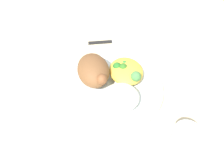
{
  "coord_description": "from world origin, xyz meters",
  "views": [
    {
      "loc": [
        0.4,
        -0.1,
        0.5
      ],
      "look_at": [
        0.0,
        0.0,
        0.03
      ],
      "focal_mm": 37.19,
      "sensor_mm": 36.0,
      "label": 1
    }
  ],
  "objects_px": {
    "plate": "(112,88)",
    "knife": "(112,41)",
    "mac_cheese_with_broccoli": "(126,71)",
    "water_glass": "(184,141)",
    "rice_pile": "(121,97)",
    "fork": "(108,47)",
    "roasted_chicken": "(94,70)"
  },
  "relations": [
    {
      "from": "plate",
      "to": "knife",
      "type": "distance_m",
      "value": 0.21
    },
    {
      "from": "mac_cheese_with_broccoli",
      "to": "water_glass",
      "type": "xyz_separation_m",
      "value": [
        0.24,
        0.06,
        0.0
      ]
    },
    {
      "from": "plate",
      "to": "knife",
      "type": "xyz_separation_m",
      "value": [
        -0.21,
        0.05,
        -0.01
      ]
    },
    {
      "from": "mac_cheese_with_broccoli",
      "to": "knife",
      "type": "bearing_deg",
      "value": 179.13
    },
    {
      "from": "plate",
      "to": "water_glass",
      "type": "height_order",
      "value": "water_glass"
    },
    {
      "from": "roasted_chicken",
      "to": "plate",
      "type": "bearing_deg",
      "value": 46.77
    },
    {
      "from": "fork",
      "to": "knife",
      "type": "xyz_separation_m",
      "value": [
        -0.02,
        0.02,
        0.0
      ]
    },
    {
      "from": "rice_pile",
      "to": "mac_cheese_with_broccoli",
      "type": "xyz_separation_m",
      "value": [
        -0.09,
        0.04,
        -0.0
      ]
    },
    {
      "from": "roasted_chicken",
      "to": "mac_cheese_with_broccoli",
      "type": "distance_m",
      "value": 0.09
    },
    {
      "from": "plate",
      "to": "water_glass",
      "type": "xyz_separation_m",
      "value": [
        0.21,
        0.11,
        0.03
      ]
    },
    {
      "from": "plate",
      "to": "rice_pile",
      "type": "height_order",
      "value": "rice_pile"
    },
    {
      "from": "mac_cheese_with_broccoli",
      "to": "fork",
      "type": "distance_m",
      "value": 0.16
    },
    {
      "from": "fork",
      "to": "water_glass",
      "type": "bearing_deg",
      "value": 10.98
    },
    {
      "from": "water_glass",
      "to": "fork",
      "type": "bearing_deg",
      "value": -169.02
    },
    {
      "from": "fork",
      "to": "plate",
      "type": "bearing_deg",
      "value": -10.17
    },
    {
      "from": "knife",
      "to": "water_glass",
      "type": "distance_m",
      "value": 0.42
    },
    {
      "from": "knife",
      "to": "plate",
      "type": "bearing_deg",
      "value": -13.96
    },
    {
      "from": "rice_pile",
      "to": "knife",
      "type": "bearing_deg",
      "value": 170.58
    },
    {
      "from": "rice_pile",
      "to": "mac_cheese_with_broccoli",
      "type": "distance_m",
      "value": 0.1
    },
    {
      "from": "fork",
      "to": "roasted_chicken",
      "type": "bearing_deg",
      "value": -27.36
    },
    {
      "from": "plate",
      "to": "mac_cheese_with_broccoli",
      "type": "xyz_separation_m",
      "value": [
        -0.03,
        0.05,
        0.03
      ]
    },
    {
      "from": "rice_pile",
      "to": "fork",
      "type": "height_order",
      "value": "rice_pile"
    },
    {
      "from": "water_glass",
      "to": "mac_cheese_with_broccoli",
      "type": "bearing_deg",
      "value": -165.93
    },
    {
      "from": "rice_pile",
      "to": "mac_cheese_with_broccoli",
      "type": "bearing_deg",
      "value": 155.0
    },
    {
      "from": "plate",
      "to": "knife",
      "type": "relative_size",
      "value": 1.48
    },
    {
      "from": "fork",
      "to": "mac_cheese_with_broccoli",
      "type": "bearing_deg",
      "value": 6.02
    },
    {
      "from": "plate",
      "to": "mac_cheese_with_broccoli",
      "type": "distance_m",
      "value": 0.06
    },
    {
      "from": "plate",
      "to": "fork",
      "type": "relative_size",
      "value": 1.98
    },
    {
      "from": "fork",
      "to": "knife",
      "type": "relative_size",
      "value": 0.75
    },
    {
      "from": "plate",
      "to": "water_glass",
      "type": "relative_size",
      "value": 3.74
    },
    {
      "from": "fork",
      "to": "rice_pile",
      "type": "bearing_deg",
      "value": -5.99
    },
    {
      "from": "rice_pile",
      "to": "water_glass",
      "type": "bearing_deg",
      "value": 33.99
    }
  ]
}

